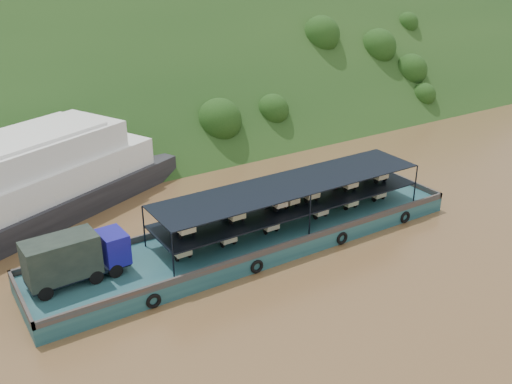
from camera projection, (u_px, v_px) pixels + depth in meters
ground at (296, 235)px, 46.70m from camera, size 160.00×160.00×0.00m
hillside at (133, 126)px, 74.49m from camera, size 140.00×39.60×39.60m
cargo_barge at (241, 237)px, 43.98m from camera, size 35.00×7.18×4.61m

